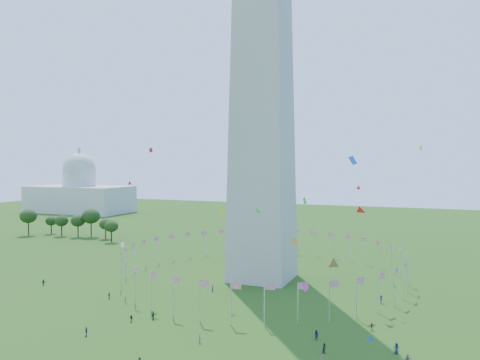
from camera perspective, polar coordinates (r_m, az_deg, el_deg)
name	(u,v)px	position (r m, az deg, el deg)	size (l,w,h in m)	color
ground	(176,338)	(95.90, -7.78, -18.52)	(600.00, 600.00, 0.00)	#1F4410
flag_ring	(262,263)	(138.55, 2.73, -10.12)	(80.24, 80.24, 9.00)	silver
capitol_building	(79,179)	(342.27, -19.00, 0.12)	(70.00, 35.00, 46.00)	beige
crowd	(237,331)	(96.12, -0.32, -17.89)	(102.54, 64.89, 1.97)	maroon
kites_aloft	(278,224)	(113.60, 4.62, -5.36)	(98.60, 63.72, 34.58)	red
tree_line_west	(72,225)	(228.80, -19.83, -5.20)	(55.19, 15.80, 12.71)	#294B19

